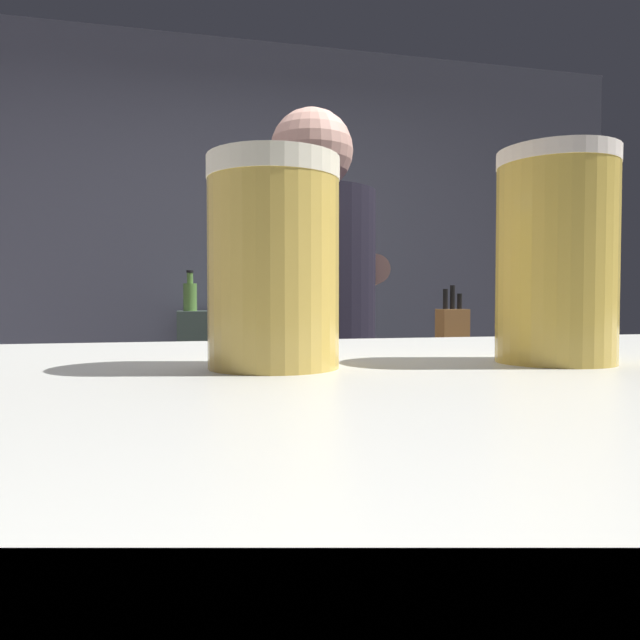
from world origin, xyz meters
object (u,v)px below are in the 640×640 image
at_px(bottle_soy, 190,295).
at_px(bottle_hot_sauce, 265,297).
at_px(chefs_knife, 366,366).
at_px(bottle_olive_oil, 257,293).
at_px(pint_glass_near, 274,263).
at_px(pint_glass_far, 557,257).
at_px(bartender, 312,369).
at_px(knife_block, 452,335).
at_px(mixing_bowl, 171,361).

distance_m(bottle_soy, bottle_hot_sauce, 0.44).
height_order(chefs_knife, bottle_olive_oil, bottle_olive_oil).
bearing_deg(pint_glass_near, pint_glass_far, -3.94).
distance_m(bartender, knife_block, 0.75).
height_order(bottle_olive_oil, bottle_hot_sauce, bottle_olive_oil).
bearing_deg(pint_glass_near, knife_block, 60.54).
bearing_deg(bottle_hot_sauce, chefs_knife, -84.12).
bearing_deg(pint_glass_far, bottle_olive_oil, 86.99).
xyz_separation_m(mixing_bowl, bottle_hot_sauce, (0.51, 1.38, 0.22)).
relative_size(pint_glass_far, bottle_soy, 0.64).
relative_size(bartender, pint_glass_near, 12.52).
xyz_separation_m(knife_block, pint_glass_near, (-0.89, -1.58, 0.15)).
height_order(bottle_olive_oil, bottle_soy, bottle_olive_oil).
bearing_deg(bottle_soy, pint_glass_near, -89.56).
bearing_deg(pint_glass_far, bottle_soy, 94.18).
height_order(bartender, bottle_hot_sauce, bartender).
bearing_deg(bartender, pint_glass_near, -178.29).
relative_size(chefs_knife, pint_glass_near, 1.83).
relative_size(mixing_bowl, pint_glass_near, 1.48).
bearing_deg(bartender, bottle_soy, 24.73).
xyz_separation_m(knife_block, bottle_olive_oil, (-0.55, 1.33, 0.17)).
distance_m(bartender, mixing_bowl, 0.63).
xyz_separation_m(bartender, bottle_soy, (-0.30, 1.78, 0.21)).
bearing_deg(bottle_hot_sauce, bartender, -93.96).
bearing_deg(mixing_bowl, bottle_olive_oil, 70.42).
distance_m(chefs_knife, pint_glass_near, 1.67).
height_order(pint_glass_far, bottle_hot_sauce, bottle_hot_sauce).
height_order(chefs_knife, pint_glass_far, pint_glass_far).
bearing_deg(mixing_bowl, bartender, -53.08).
bearing_deg(pint_glass_far, mixing_bowl, 99.96).
xyz_separation_m(knife_block, bottle_hot_sauce, (-0.49, 1.45, 0.14)).
bearing_deg(bottle_hot_sauce, knife_block, -71.49).
bearing_deg(knife_block, bottle_olive_oil, 112.41).
bearing_deg(knife_block, chefs_knife, -176.29).
relative_size(bartender, bottle_soy, 7.32).
bearing_deg(chefs_knife, bottle_soy, 94.00).
relative_size(bartender, pint_glass_far, 11.47).
relative_size(knife_block, chefs_knife, 1.19).
xyz_separation_m(pint_glass_near, bottle_olive_oil, (0.35, 2.91, 0.02)).
distance_m(chefs_knife, pint_glass_far, 1.63).
bearing_deg(bartender, bottle_olive_oil, 12.92).
bearing_deg(bartender, chefs_knife, -19.52).
bearing_deg(bottle_soy, bottle_olive_oil, -3.94).
height_order(knife_block, bottle_soy, bottle_soy).
xyz_separation_m(bartender, knife_block, (0.62, 0.43, 0.06)).
bearing_deg(mixing_bowl, pint_glass_near, -86.55).
bearing_deg(bottle_soy, mixing_bowl, -93.46).
relative_size(bottle_olive_oil, bottle_hot_sauce, 1.32).
xyz_separation_m(mixing_bowl, pint_glass_far, (0.29, -1.67, 0.23)).
relative_size(mixing_bowl, bottle_olive_oil, 0.74).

